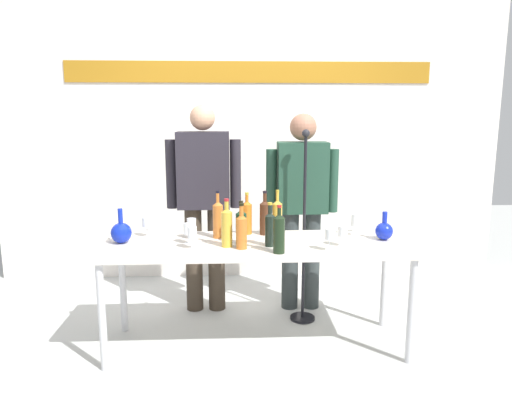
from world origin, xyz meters
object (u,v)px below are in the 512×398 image
at_px(wine_bottle_5, 218,219).
at_px(wine_bottle_7, 242,230).
at_px(presenter_left, 204,196).
at_px(wine_glass_right_2, 355,220).
at_px(wine_bottle_0, 277,216).
at_px(wine_bottle_2, 247,216).
at_px(wine_glass_right_0, 343,232).
at_px(wine_glass_left_0, 188,229).
at_px(wine_glass_right_1, 356,220).
at_px(decanter_blue_left, 121,232).
at_px(wine_glass_left_3, 147,222).
at_px(wine_bottle_6, 265,216).
at_px(display_table, 257,251).
at_px(wine_bottle_8, 227,226).
at_px(presenter_right, 302,200).
at_px(decanter_blue_right, 384,230).
at_px(wine_bottle_3, 270,228).
at_px(wine_glass_left_1, 192,225).
at_px(wine_bottle_1, 241,226).
at_px(wine_glass_right_3, 330,235).
at_px(wine_bottle_4, 279,232).
at_px(wine_glass_left_2, 192,233).
at_px(microphone_stand, 303,259).

distance_m(wine_bottle_5, wine_bottle_7, 0.33).
bearing_deg(presenter_left, wine_glass_right_2, -23.84).
bearing_deg(wine_bottle_0, wine_glass_right_2, -6.66).
bearing_deg(wine_bottle_2, wine_glass_right_0, -28.93).
bearing_deg(wine_glass_left_0, wine_glass_right_1, 12.50).
bearing_deg(decanter_blue_left, wine_glass_left_3, 47.77).
height_order(decanter_blue_left, presenter_left, presenter_left).
bearing_deg(wine_bottle_6, wine_glass_left_3, -178.19).
distance_m(display_table, wine_glass_right_2, 0.76).
bearing_deg(wine_bottle_8, presenter_right, 50.93).
xyz_separation_m(presenter_left, wine_bottle_7, (0.30, -0.80, -0.09)).
distance_m(wine_bottle_0, wine_glass_left_0, 0.67).
bearing_deg(display_table, wine_bottle_8, -156.36).
height_order(decanter_blue_right, wine_glass_left_3, decanter_blue_right).
relative_size(display_table, wine_glass_left_0, 14.92).
bearing_deg(wine_bottle_3, wine_glass_right_1, 27.90).
distance_m(presenter_right, wine_bottle_2, 0.63).
xyz_separation_m(wine_glass_left_1, wine_glass_right_2, (1.18, 0.04, 0.01)).
relative_size(presenter_right, wine_bottle_6, 5.07).
bearing_deg(presenter_left, wine_bottle_8, -75.21).
bearing_deg(wine_bottle_1, wine_glass_right_2, 12.88).
bearing_deg(wine_glass_right_0, wine_glass_left_3, 167.50).
bearing_deg(wine_glass_left_1, wine_glass_right_0, -12.80).
bearing_deg(wine_bottle_3, wine_bottle_5, 146.92).
height_order(presenter_left, wine_glass_right_3, presenter_left).
xyz_separation_m(wine_bottle_3, wine_bottle_4, (0.05, -0.16, 0.01)).
height_order(wine_bottle_1, wine_bottle_8, wine_bottle_8).
bearing_deg(wine_glass_left_3, wine_bottle_6, 1.81).
distance_m(wine_glass_left_2, wine_glass_left_3, 0.48).
bearing_deg(wine_bottle_3, wine_glass_right_0, -2.16).
bearing_deg(wine_glass_right_3, wine_bottle_1, 161.98).
distance_m(decanter_blue_left, wine_bottle_1, 0.83).
bearing_deg(display_table, decanter_blue_left, 178.12).
height_order(wine_bottle_4, wine_glass_left_0, wine_bottle_4).
distance_m(wine_bottle_0, wine_glass_right_1, 0.60).
xyz_separation_m(wine_bottle_5, microphone_stand, (0.66, 0.28, -0.40)).
bearing_deg(wine_bottle_3, wine_bottle_1, 162.06).
xyz_separation_m(wine_bottle_2, microphone_stand, (0.45, 0.17, -0.39)).
bearing_deg(wine_bottle_1, wine_bottle_0, 43.71).
bearing_deg(wine_bottle_8, presenter_left, 104.79).
bearing_deg(microphone_stand, wine_glass_left_3, -169.22).
bearing_deg(wine_glass_right_2, wine_glass_left_3, 178.88).
bearing_deg(display_table, presenter_right, 58.56).
bearing_deg(display_table, wine_glass_right_0, -10.91).
xyz_separation_m(wine_bottle_5, wine_glass_right_2, (1.00, 0.02, -0.03)).
bearing_deg(wine_glass_right_2, wine_bottle_7, -159.98).
relative_size(wine_glass_left_0, wine_glass_right_2, 0.89).
xyz_separation_m(wine_bottle_7, wine_glass_right_0, (0.68, 0.03, -0.03)).
distance_m(decanter_blue_left, wine_glass_left_2, 0.53).
xyz_separation_m(wine_bottle_4, wine_glass_left_0, (-0.60, 0.24, -0.04)).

